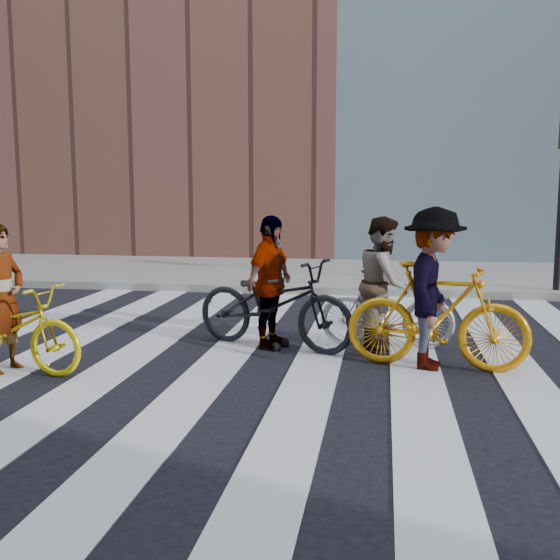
% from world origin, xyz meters
% --- Properties ---
extents(ground, '(100.00, 100.00, 0.00)m').
position_xyz_m(ground, '(0.00, 0.00, 0.00)').
color(ground, black).
rests_on(ground, ground).
extents(sidewalk_far, '(100.00, 5.00, 0.15)m').
position_xyz_m(sidewalk_far, '(0.00, 7.50, 0.07)').
color(sidewalk_far, gray).
rests_on(sidewalk_far, ground).
extents(zebra_crosswalk, '(8.25, 10.00, 0.01)m').
position_xyz_m(zebra_crosswalk, '(0.00, 0.00, 0.01)').
color(zebra_crosswalk, silver).
rests_on(zebra_crosswalk, ground).
extents(bike_yellow_left, '(1.92, 0.93, 0.97)m').
position_xyz_m(bike_yellow_left, '(-2.72, -0.66, 0.48)').
color(bike_yellow_left, '#D7C30B').
rests_on(bike_yellow_left, ground).
extents(bike_silver_mid, '(1.69, 0.56, 1.00)m').
position_xyz_m(bike_silver_mid, '(1.33, 1.10, 0.50)').
color(bike_silver_mid, silver).
rests_on(bike_silver_mid, ground).
extents(bike_yellow_right, '(2.05, 0.88, 1.19)m').
position_xyz_m(bike_yellow_right, '(1.87, 0.20, 0.60)').
color(bike_yellow_right, orange).
rests_on(bike_yellow_right, ground).
extents(bike_dark_rear, '(2.28, 1.43, 1.13)m').
position_xyz_m(bike_dark_rear, '(-0.06, 0.86, 0.57)').
color(bike_dark_rear, black).
rests_on(bike_dark_rear, ground).
extents(rider_left, '(0.48, 0.65, 1.62)m').
position_xyz_m(rider_left, '(-2.77, -0.66, 0.81)').
color(rider_left, slate).
rests_on(rider_left, ground).
extents(rider_mid, '(0.66, 0.83, 1.64)m').
position_xyz_m(rider_mid, '(1.28, 1.10, 0.82)').
color(rider_mid, slate).
rests_on(rider_mid, ground).
extents(rider_right, '(0.84, 1.25, 1.79)m').
position_xyz_m(rider_right, '(1.82, 0.20, 0.89)').
color(rider_right, slate).
rests_on(rider_right, ground).
extents(rider_rear, '(0.71, 1.05, 1.66)m').
position_xyz_m(rider_rear, '(-0.11, 0.86, 0.83)').
color(rider_rear, slate).
rests_on(rider_rear, ground).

